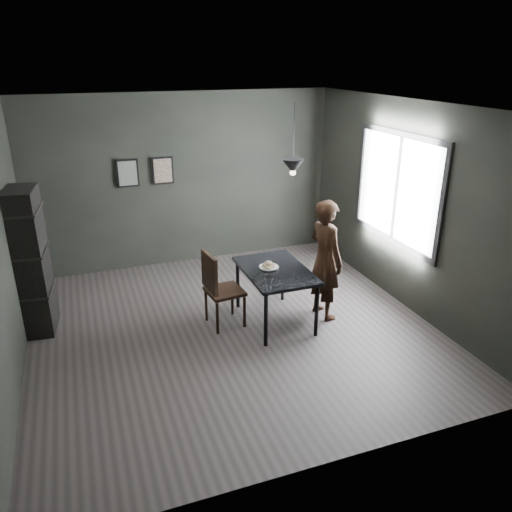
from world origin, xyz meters
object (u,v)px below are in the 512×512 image
object	(u,v)px
cafe_table	(275,275)
woman	(325,260)
wood_chair	(218,285)
shelf_unit	(31,262)
white_plate	(269,267)
pendant_lamp	(293,166)

from	to	relation	value
cafe_table	woman	world-z (taller)	woman
wood_chair	shelf_unit	world-z (taller)	shelf_unit
cafe_table	white_plate	world-z (taller)	white_plate
woman	pendant_lamp	distance (m)	1.32
pendant_lamp	wood_chair	bearing A→B (deg)	177.78
cafe_table	pendant_lamp	size ratio (longest dim) A/B	1.39
white_plate	wood_chair	size ratio (longest dim) A/B	0.22
wood_chair	white_plate	bearing A→B (deg)	-12.66
white_plate	cafe_table	bearing A→B (deg)	-47.34
cafe_table	shelf_unit	distance (m)	3.06
woman	wood_chair	size ratio (longest dim) A/B	1.59
cafe_table	wood_chair	distance (m)	0.75
white_plate	shelf_unit	world-z (taller)	shelf_unit
cafe_table	wood_chair	size ratio (longest dim) A/B	1.17
pendant_lamp	white_plate	bearing A→B (deg)	-174.78
white_plate	pendant_lamp	distance (m)	1.33
woman	wood_chair	xyz separation A→B (m)	(-1.42, 0.21, -0.23)
cafe_table	shelf_unit	xyz separation A→B (m)	(-2.92, 0.86, 0.26)
white_plate	woman	world-z (taller)	woman
cafe_table	shelf_unit	world-z (taller)	shelf_unit
cafe_table	shelf_unit	bearing A→B (deg)	163.53
white_plate	pendant_lamp	world-z (taller)	pendant_lamp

